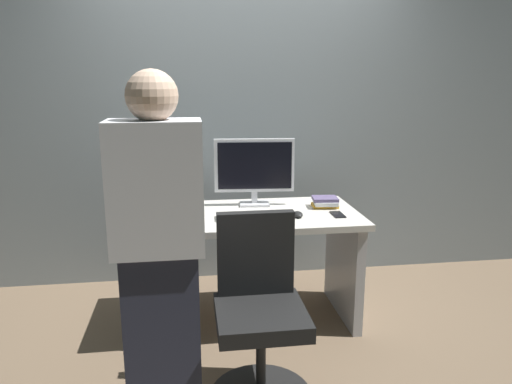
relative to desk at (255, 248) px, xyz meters
name	(u,v)px	position (x,y,z in m)	size (l,w,h in m)	color
ground_plane	(255,318)	(0.00, 0.00, -0.51)	(9.00, 9.00, 0.00)	brown
wall_back	(240,91)	(0.00, 0.83, 0.99)	(6.40, 0.10, 3.00)	gray
desk	(255,248)	(0.00, 0.00, 0.00)	(1.34, 0.74, 0.75)	beige
office_chair	(259,317)	(-0.09, -0.79, -0.08)	(0.52, 0.52, 0.94)	black
person_at_desk	(159,253)	(-0.56, -0.91, 0.33)	(0.40, 0.24, 1.64)	#262838
monitor	(254,168)	(0.02, 0.19, 0.50)	(0.54, 0.16, 0.46)	silver
keyboard	(251,217)	(-0.04, -0.12, 0.25)	(0.43, 0.13, 0.02)	white
mouse	(298,214)	(0.25, -0.13, 0.26)	(0.06, 0.10, 0.03)	black
cup_near_keyboard	(188,211)	(-0.43, -0.06, 0.29)	(0.07, 0.07, 0.10)	white
cup_by_monitor	(178,201)	(-0.49, 0.19, 0.29)	(0.08, 0.08, 0.09)	silver
book_stack	(325,202)	(0.49, 0.07, 0.28)	(0.18, 0.17, 0.07)	gold
cell_phone	(338,214)	(0.51, -0.13, 0.24)	(0.07, 0.14, 0.01)	black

